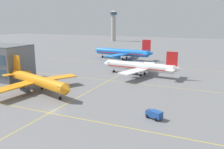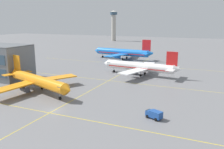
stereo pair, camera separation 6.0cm
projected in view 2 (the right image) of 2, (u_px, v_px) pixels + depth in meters
name	position (u px, v px, depth m)	size (l,w,h in m)	color
ground_plane	(54.00, 110.00, 63.97)	(600.00, 600.00, 0.00)	slate
airliner_front_gate	(37.00, 81.00, 80.18)	(35.09, 30.01, 11.19)	orange
airliner_second_row	(140.00, 67.00, 104.13)	(36.66, 31.48, 11.39)	white
airliner_third_row	(123.00, 52.00, 147.46)	(41.05, 35.24, 12.75)	blue
taxiway_markings	(109.00, 81.00, 95.74)	(126.75, 124.12, 0.01)	yellow
service_truck_red_van	(154.00, 114.00, 58.34)	(4.49, 3.32, 2.10)	#1E4793
control_tower	(114.00, 23.00, 278.11)	(8.82, 8.82, 35.27)	#ADA89E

